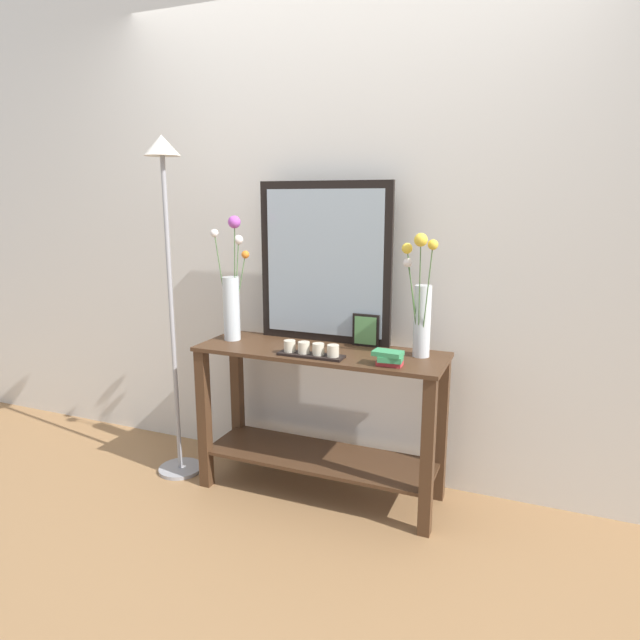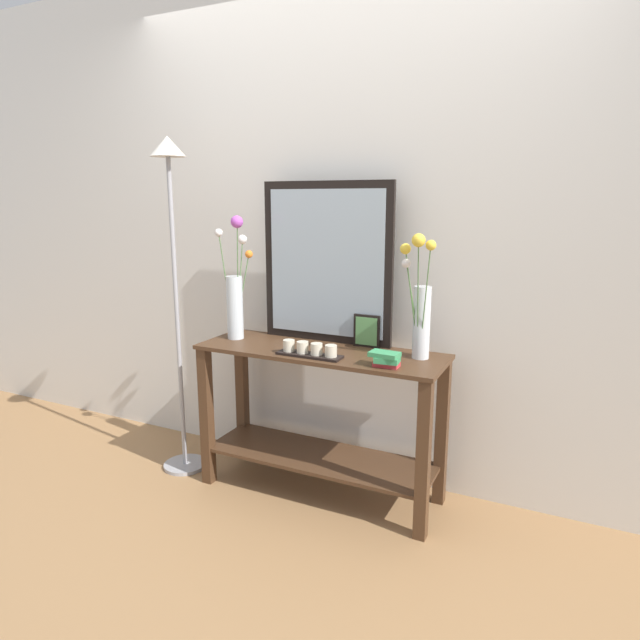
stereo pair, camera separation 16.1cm
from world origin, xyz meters
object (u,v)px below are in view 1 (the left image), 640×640
(mirror_leaning, at_px, (324,263))
(book_stack, at_px, (389,358))
(tall_vase_left, at_px, (232,296))
(vase_right, at_px, (421,308))
(candle_tray, at_px, (311,351))
(picture_frame_small, at_px, (366,330))
(floor_lamp, at_px, (168,254))
(console_table, at_px, (320,407))

(mirror_leaning, height_order, book_stack, mirror_leaning)
(tall_vase_left, relative_size, book_stack, 4.74)
(tall_vase_left, relative_size, vase_right, 1.11)
(vase_right, height_order, candle_tray, vase_right)
(vase_right, xyz_separation_m, candle_tray, (-0.48, -0.18, -0.21))
(tall_vase_left, height_order, picture_frame_small, tall_vase_left)
(tall_vase_left, relative_size, candle_tray, 2.03)
(picture_frame_small, distance_m, floor_lamp, 1.09)
(picture_frame_small, bearing_deg, floor_lamp, -166.58)
(book_stack, height_order, floor_lamp, floor_lamp)
(mirror_leaning, xyz_separation_m, vase_right, (0.53, -0.12, -0.17))
(console_table, relative_size, picture_frame_small, 7.53)
(vase_right, height_order, picture_frame_small, vase_right)
(vase_right, bearing_deg, candle_tray, -159.09)
(vase_right, distance_m, floor_lamp, 1.32)
(picture_frame_small, bearing_deg, vase_right, -17.39)
(tall_vase_left, distance_m, vase_right, 0.98)
(vase_right, distance_m, picture_frame_small, 0.35)
(candle_tray, relative_size, picture_frame_small, 1.93)
(candle_tray, height_order, book_stack, same)
(console_table, xyz_separation_m, book_stack, (0.39, -0.13, 0.34))
(console_table, xyz_separation_m, floor_lamp, (-0.81, -0.09, 0.75))
(console_table, relative_size, mirror_leaning, 1.52)
(book_stack, bearing_deg, tall_vase_left, 170.85)
(mirror_leaning, distance_m, floor_lamp, 0.81)
(tall_vase_left, distance_m, candle_tray, 0.56)
(picture_frame_small, bearing_deg, mirror_leaning, 173.88)
(vase_right, relative_size, book_stack, 4.27)
(candle_tray, bearing_deg, vase_right, 20.91)
(book_stack, bearing_deg, console_table, 161.50)
(console_table, distance_m, picture_frame_small, 0.45)
(vase_right, xyz_separation_m, floor_lamp, (-1.29, -0.15, 0.22))
(tall_vase_left, bearing_deg, candle_tray, -15.33)
(console_table, distance_m, book_stack, 0.53)
(console_table, relative_size, tall_vase_left, 1.92)
(tall_vase_left, xyz_separation_m, book_stack, (0.89, -0.14, -0.20))
(console_table, xyz_separation_m, mirror_leaning, (-0.05, 0.17, 0.71))
(mirror_leaning, bearing_deg, vase_right, -12.53)
(book_stack, bearing_deg, floor_lamp, 178.06)
(console_table, height_order, floor_lamp, floor_lamp)
(picture_frame_small, height_order, floor_lamp, floor_lamp)
(console_table, height_order, candle_tray, candle_tray)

